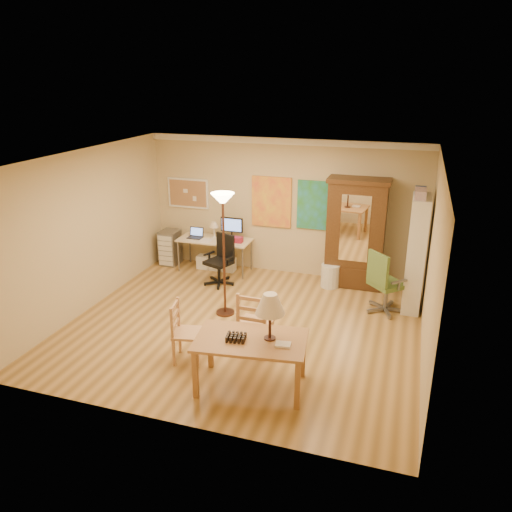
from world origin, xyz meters
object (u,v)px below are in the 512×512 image
(office_chair_black, at_px, (220,271))
(armoire, at_px, (355,240))
(computer_desk, at_px, (217,251))
(office_chair_green, at_px, (384,296))
(bookshelf, at_px, (416,254))
(dining_table, at_px, (258,329))

(office_chair_black, height_order, armoire, armoire)
(office_chair_black, bearing_deg, computer_desk, 116.60)
(computer_desk, xyz_separation_m, office_chair_green, (3.43, -0.93, -0.12))
(office_chair_black, height_order, bookshelf, bookshelf)
(dining_table, relative_size, bookshelf, 0.76)
(computer_desk, bearing_deg, armoire, 1.76)
(dining_table, xyz_separation_m, office_chair_black, (-1.72, 3.00, -0.57))
(dining_table, relative_size, office_chair_black, 1.54)
(bookshelf, bearing_deg, office_chair_green, -141.51)
(office_chair_green, bearing_deg, office_chair_black, 174.91)
(computer_desk, bearing_deg, dining_table, -60.80)
(dining_table, bearing_deg, armoire, 79.00)
(armoire, bearing_deg, office_chair_green, -57.16)
(computer_desk, relative_size, office_chair_green, 1.35)
(dining_table, distance_m, office_chair_green, 3.10)
(armoire, distance_m, bookshelf, 1.28)
(computer_desk, xyz_separation_m, bookshelf, (3.86, -0.59, 0.57))
(office_chair_black, distance_m, bookshelf, 3.61)
(bookshelf, bearing_deg, computer_desk, 171.35)
(dining_table, distance_m, office_chair_black, 3.51)
(computer_desk, xyz_separation_m, office_chair_black, (0.33, -0.66, -0.15))
(armoire, relative_size, bookshelf, 1.05)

